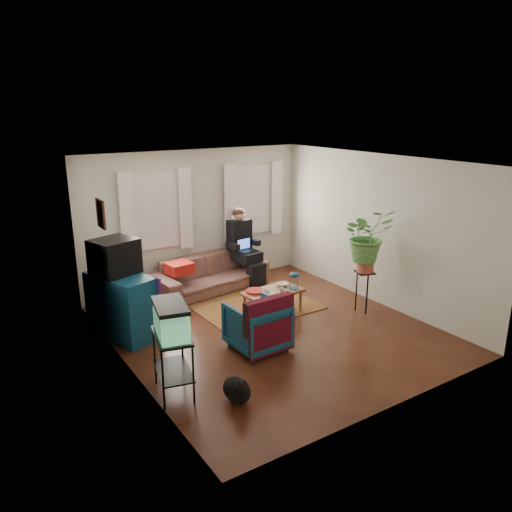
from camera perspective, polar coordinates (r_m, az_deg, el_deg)
floor at (r=7.89m, az=1.60°, el=-8.38°), size 4.50×5.00×0.01m
ceiling at (r=7.18m, az=1.77°, el=10.75°), size 4.50×5.00×0.01m
wall_back at (r=9.53m, az=-6.90°, el=4.21°), size 4.50×0.01×2.60m
wall_front at (r=5.67m, az=16.22°, el=-5.17°), size 4.50×0.01×2.60m
wall_left at (r=6.48m, az=-14.95°, el=-2.28°), size 0.01×5.00×2.60m
wall_right at (r=8.86m, az=13.76°, el=2.89°), size 0.01×5.00×2.60m
window_left at (r=9.15m, az=-11.40°, el=5.07°), size 1.08×0.04×1.38m
window_right at (r=10.06m, az=-0.47°, el=6.45°), size 1.08×0.04×1.38m
curtains_left at (r=9.08m, az=-11.21°, el=4.99°), size 1.36×0.06×1.50m
curtains_right at (r=10.00m, az=-0.22°, el=6.38°), size 1.36×0.06×1.50m
picture_frame at (r=7.11m, az=-17.26°, el=4.64°), size 0.04×0.32×0.40m
area_rug at (r=8.77m, az=-0.16°, el=-5.66°), size 2.03×1.63×0.01m
sofa at (r=9.38m, az=-5.35°, el=-1.41°), size 2.33×1.16×0.88m
seated_person at (r=9.77m, az=-1.51°, el=0.82°), size 0.64×0.75×1.33m
side_table at (r=8.72m, az=-14.82°, el=-4.03°), size 0.59×0.59×0.68m
table_lamp at (r=8.53m, az=-15.13°, el=-0.07°), size 0.44×0.44×0.62m
dresser at (r=7.75m, az=-15.09°, el=-5.53°), size 0.86×1.20×0.98m
crt_tv at (r=7.60m, az=-15.88°, el=-0.05°), size 0.74×0.70×0.52m
aquarium_stand at (r=6.17m, az=-9.44°, el=-12.17°), size 0.54×0.77×0.78m
aquarium at (r=5.91m, az=-9.71°, el=-7.11°), size 0.48×0.70×0.41m
black_cat at (r=6.05m, az=-2.23°, el=-14.77°), size 0.38×0.49×0.37m
armchair at (r=7.16m, az=0.12°, el=-7.71°), size 0.78×0.73×0.77m
serape_throw at (r=6.88m, az=1.57°, el=-7.33°), size 0.78×0.21×0.63m
coffee_table at (r=8.37m, az=1.95°, el=-5.31°), size 1.04×0.63×0.41m
cup_a at (r=8.08m, az=1.13°, el=-4.23°), size 0.12×0.12×0.09m
cup_b at (r=8.19m, az=2.94°, el=-3.97°), size 0.10×0.10×0.09m
bowl at (r=8.52m, az=2.98°, el=-3.27°), size 0.21×0.21×0.05m
snack_tray at (r=8.23m, az=-0.10°, el=-4.03°), size 0.33×0.33×0.04m
birdcage at (r=8.36m, az=4.38°, el=-2.81°), size 0.18×0.18×0.29m
plant_stand at (r=8.62m, az=12.19°, el=-4.00°), size 0.38×0.38×0.71m
potted_plant at (r=8.36m, az=12.54°, el=1.40°), size 0.98×0.91×0.90m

